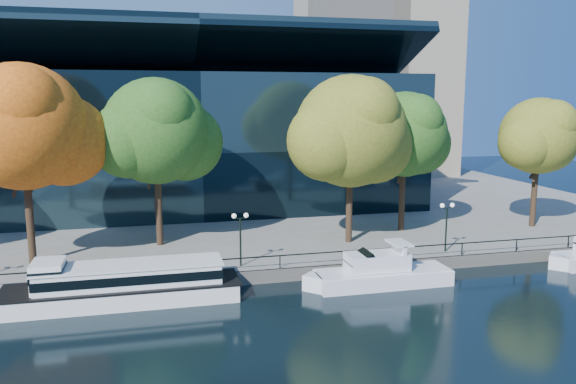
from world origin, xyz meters
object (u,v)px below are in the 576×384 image
object	(u,v)px
tree_4	(406,136)
cruiser_near	(377,273)
tree_2	(158,133)
tree_3	(353,134)
lamp_1	(240,227)
tour_boat	(117,284)
tree_5	(540,138)
tree_1	(25,129)
lamp_2	(447,216)

from	to	relation	value
tree_4	cruiser_near	bearing A→B (deg)	-122.58
cruiser_near	tree_2	xyz separation A→B (m)	(-14.92, 11.67, 9.55)
tree_3	lamp_1	size ratio (longest dim) A/B	3.58
cruiser_near	tree_2	distance (m)	21.21
tour_boat	tree_5	bearing A→B (deg)	13.64
tree_1	lamp_1	world-z (taller)	tree_1
cruiser_near	tree_1	distance (m)	27.65
tree_4	lamp_1	bearing A→B (deg)	-155.32
tree_5	lamp_1	size ratio (longest dim) A/B	3.10
tree_5	tree_4	bearing A→B (deg)	173.79
tree_1	tree_3	size ratio (longest dim) A/B	1.04
cruiser_near	tree_4	world-z (taller)	tree_4
tree_1	lamp_2	bearing A→B (deg)	-7.40
tree_1	lamp_2	xyz separation A→B (m)	(32.01, -4.16, -7.19)
cruiser_near	tree_2	size ratio (longest dim) A/B	0.78
tree_3	tree_5	xyz separation A→B (m)	(19.55, 1.48, -0.76)
tour_boat	tree_4	distance (m)	29.09
tree_3	tree_5	world-z (taller)	tree_3
lamp_1	tree_1	bearing A→B (deg)	164.56
lamp_1	tree_2	bearing A→B (deg)	126.00
tree_2	tree_5	world-z (taller)	tree_2
tree_2	lamp_1	world-z (taller)	tree_2
cruiser_near	lamp_2	bearing A→B (deg)	27.56
tree_4	tree_5	xyz separation A→B (m)	(13.26, -1.44, -0.24)
tree_2	tour_boat	bearing A→B (deg)	-106.37
tour_boat	cruiser_near	bearing A→B (deg)	-2.65
cruiser_near	tree_3	size ratio (longest dim) A/B	0.76
tree_5	lamp_1	bearing A→B (deg)	-168.20
tree_2	tree_3	world-z (taller)	tree_3
tour_boat	tree_2	xyz separation A→B (m)	(3.18, 10.83, 9.18)
lamp_1	lamp_2	bearing A→B (deg)	0.00
cruiser_near	tree_3	distance (m)	12.96
tree_3	lamp_1	xyz separation A→B (m)	(-10.52, -4.81, -6.47)
tour_boat	lamp_1	distance (m)	9.68
tree_2	lamp_2	world-z (taller)	tree_2
cruiser_near	tree_3	xyz separation A→B (m)	(1.18, 8.78, 9.46)
tree_3	lamp_1	bearing A→B (deg)	-155.45
tour_boat	tree_2	size ratio (longest dim) A/B	1.18
tour_boat	tree_2	bearing A→B (deg)	73.63
tour_boat	lamp_1	xyz separation A→B (m)	(8.77, 3.14, 2.63)
tour_boat	lamp_1	size ratio (longest dim) A/B	4.15
tree_1	tree_4	bearing A→B (deg)	6.38
tour_boat	tree_3	distance (m)	22.76
lamp_2	tree_4	bearing A→B (deg)	91.07
lamp_1	tree_4	bearing A→B (deg)	24.68
tree_2	tree_5	xyz separation A→B (m)	(35.66, -1.41, -0.85)
tree_1	cruiser_near	bearing A→B (deg)	-18.45
cruiser_near	tree_5	size ratio (longest dim) A/B	0.88
tree_4	tree_5	size ratio (longest dim) A/B	1.04
cruiser_near	lamp_1	xyz separation A→B (m)	(-9.33, 3.98, 2.99)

